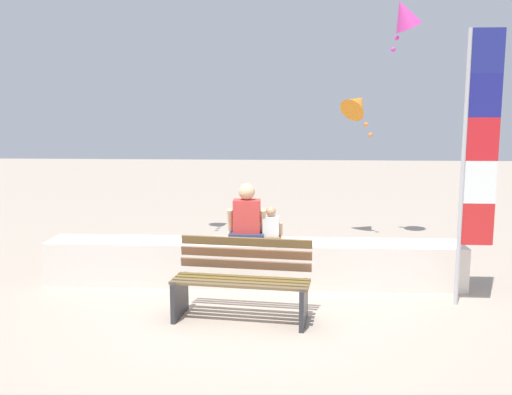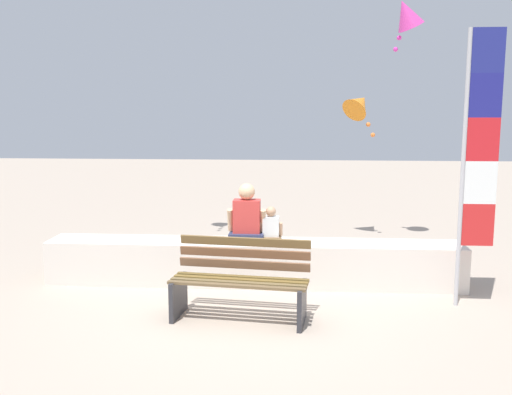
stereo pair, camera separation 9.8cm
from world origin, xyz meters
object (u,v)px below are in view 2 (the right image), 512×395
Objects in this scene: kite_orange at (359,104)px; person_adult at (247,219)px; flag_banner at (476,151)px; park_bench at (240,283)px; kite_magenta at (406,14)px; person_child at (271,228)px.

person_adult is at bearing -121.11° from kite_orange.
flag_banner is (2.74, -0.71, 0.98)m from person_adult.
kite_orange is (1.72, 4.23, 2.02)m from park_bench.
kite_orange is (1.76, 2.92, 1.54)m from person_adult.
kite_magenta is (2.44, 2.41, 3.00)m from person_adult.
park_bench is at bearing -102.26° from person_child.
person_adult is 0.35m from person_child.
park_bench is 3.31× the size of person_child.
park_bench is 4.99m from kite_orange.
kite_orange is (-0.67, 0.51, -1.46)m from kite_magenta.
person_adult is at bearing 165.53° from flag_banner.
kite_magenta is 1.69m from kite_orange.
kite_orange is (-0.97, 3.63, 0.56)m from flag_banner.
park_bench is 3.12m from flag_banner.
person_adult is 2.99m from flag_banner.
kite_magenta is 1.00× the size of kite_orange.
person_child is 0.55× the size of kite_magenta.
kite_magenta is at bearing 57.20° from park_bench.
flag_banner is 3.80m from kite_orange.
kite_magenta is (-0.30, 3.12, 2.02)m from flag_banner.
person_child is 4.47m from kite_magenta.
flag_banner reaches higher than person_child.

